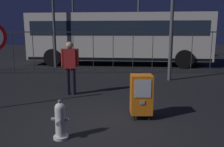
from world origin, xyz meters
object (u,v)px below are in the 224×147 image
object	(u,v)px
fire_hydrant	(60,121)
bus_far	(113,35)
newspaper_box_primary	(141,94)
street_light_near_right	(73,6)
bus_near	(118,36)
pedestrian	(70,65)

from	to	relation	value
fire_hydrant	bus_far	world-z (taller)	bus_far
fire_hydrant	bus_far	xyz separation A→B (m)	(1.34, 14.37, 1.36)
bus_far	fire_hydrant	bearing A→B (deg)	-89.23
newspaper_box_primary	fire_hydrant	bearing A→B (deg)	-149.08
street_light_near_right	bus_near	bearing A→B (deg)	-48.25
fire_hydrant	street_light_near_right	distance (m)	14.01
newspaper_box_primary	bus_far	xyz separation A→B (m)	(-0.31, 13.38, 1.14)
fire_hydrant	newspaper_box_primary	world-z (taller)	newspaper_box_primary
bus_near	bus_far	world-z (taller)	same
bus_far	street_light_near_right	xyz separation A→B (m)	(-2.94, -0.90, 2.12)
pedestrian	bus_near	bearing A→B (deg)	74.88
bus_near	fire_hydrant	bearing A→B (deg)	-92.28
pedestrian	street_light_near_right	world-z (taller)	street_light_near_right
pedestrian	bus_far	size ratio (longest dim) A/B	0.16
bus_near	bus_far	xyz separation A→B (m)	(-0.23, 4.45, 0.00)
newspaper_box_primary	bus_far	size ratio (longest dim) A/B	0.10
pedestrian	bus_near	world-z (taller)	bus_near
bus_near	street_light_near_right	size ratio (longest dim) A/B	1.64
newspaper_box_primary	street_light_near_right	distance (m)	13.31
newspaper_box_primary	street_light_near_right	world-z (taller)	street_light_near_right
fire_hydrant	bus_far	bearing A→B (deg)	84.67
newspaper_box_primary	bus_far	bearing A→B (deg)	91.32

